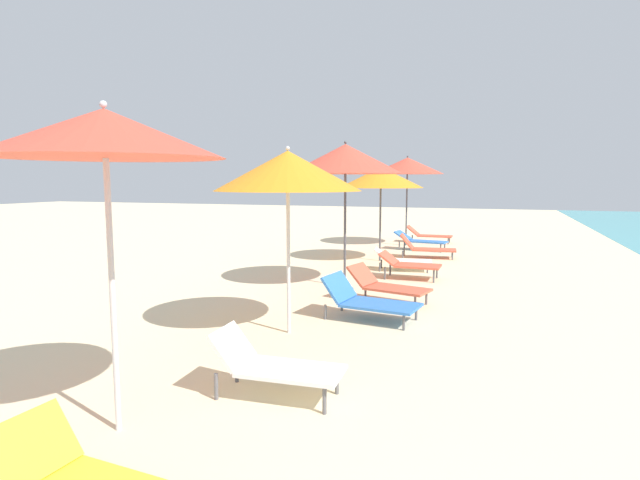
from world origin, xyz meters
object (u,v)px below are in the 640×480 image
Objects in this scene: lounger_fourth_shoreside at (409,264)px; lounger_fifth_shoreside at (426,247)px; umbrella_second at (105,134)px; lounger_third_shoreside at (368,300)px; lounger_fourth_inland at (387,285)px; lounger_second_shoreside at (274,364)px; umbrella_third at (288,171)px; lounger_farthest_shoreside at (428,235)px; umbrella_fourth at (345,159)px; umbrella_farthest at (407,166)px; umbrella_fifth at (381,177)px; lounger_farthest_inland at (420,240)px; lounger_fifth_inland at (402,259)px.

lounger_fourth_shoreside is 3.17m from lounger_fifth_shoreside.
umbrella_second is at bearing -98.46° from lounger_fourth_shoreside.
lounger_fourth_inland is at bearing 96.22° from lounger_third_shoreside.
lounger_second_shoreside is 3.03m from lounger_third_shoreside.
umbrella_third is at bearing 84.80° from umbrella_second.
lounger_farthest_shoreside is (0.45, 11.14, -1.97)m from umbrella_third.
umbrella_third is 0.89× the size of umbrella_fourth.
umbrella_third is at bearing -89.20° from umbrella_farthest.
lounger_fourth_inland is 0.51× the size of umbrella_farthest.
umbrella_third is 1.02× the size of umbrella_fifth.
lounger_fifth_shoreside is (-0.07, 5.46, -0.02)m from lounger_fourth_inland.
lounger_farthest_shoreside is at bearing 98.73° from lounger_farthest_inland.
lounger_fifth_shoreside reaches higher than lounger_fourth_inland.
lounger_fourth_inland is at bearing -78.15° from lounger_farthest_inland.
umbrella_farthest is at bearing 104.37° from lounger_third_shoreside.
lounger_second_shoreside reaches higher than lounger_farthest_inland.
lounger_fourth_inland is at bearing -92.54° from lounger_fifth_inland.
umbrella_second is 1.76× the size of lounger_fifth_shoreside.
umbrella_fourth is 1.85× the size of lounger_fifth_shoreside.
umbrella_farthest reaches higher than lounger_farthest_inland.
umbrella_second is at bearing -91.06° from umbrella_fourth.
umbrella_fifth reaches higher than lounger_second_shoreside.
lounger_farthest_inland is at bearing 96.11° from lounger_fourth_shoreside.
umbrella_second is at bearing -88.87° from lounger_fourth_inland.
lounger_second_shoreside is at bearing -71.03° from umbrella_third.
umbrella_third is at bearing -92.04° from lounger_farthest_shoreside.
lounger_third_shoreside is at bearing 49.53° from umbrella_third.
umbrella_second is at bearing -104.14° from lounger_fifth_inland.
lounger_second_shoreside is 0.52× the size of umbrella_fifth.
lounger_fourth_inland is (-0.00, -2.29, -0.02)m from lounger_fourth_shoreside.
umbrella_fourth is 6.90m from umbrella_farthest.
umbrella_fifth is 2.39m from lounger_fifth_shoreside.
umbrella_fifth is (-0.92, 8.71, 1.87)m from lounger_second_shoreside.
umbrella_farthest is 1.79× the size of lounger_farthest_inland.
lounger_farthest_inland is at bearing -89.17° from lounger_farthest_shoreside.
umbrella_fifth is at bearing 117.93° from lounger_fourth_shoreside.
umbrella_farthest reaches higher than lounger_fourth_shoreside.
lounger_second_shoreside is 0.87× the size of lounger_fourth_inland.
umbrella_farthest reaches higher than lounger_fifth_shoreside.
umbrella_fifth is (-0.23, 6.71, -0.05)m from umbrella_third.
umbrella_second is 3.08m from umbrella_third.
lounger_fifth_inland is at bearing 109.72° from lounger_fourth_inland.
lounger_second_shoreside is at bearing -88.69° from lounger_farthest_shoreside.
umbrella_second is 1.07× the size of umbrella_third.
lounger_fourth_shoreside is 0.87× the size of lounger_fourth_inland.
lounger_third_shoreside is at bearing -78.93° from lounger_farthest_inland.
lounger_fourth_inland is at bearing 77.21° from umbrella_second.
umbrella_fourth reaches higher than lounger_fifth_shoreside.
lounger_fifth_inland is at bearing 83.86° from umbrella_third.
lounger_third_shoreside is 3.45m from lounger_fourth_shoreside.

